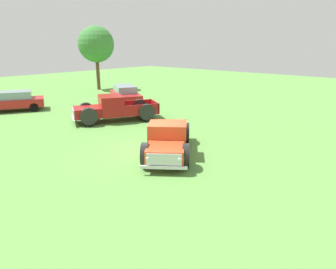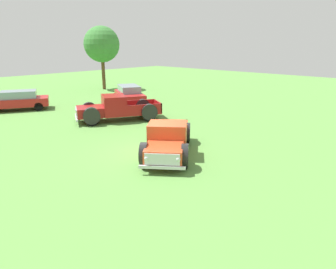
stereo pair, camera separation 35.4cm
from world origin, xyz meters
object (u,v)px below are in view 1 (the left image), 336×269
Objects in this scene: pickup_truck_behind_left at (110,109)px; sedan_distant_b at (125,94)px; pickup_truck_foreground at (167,141)px; sedan_distant_a at (13,101)px; oak_tree_west at (96,44)px.

sedan_distant_b is (4.62, 3.89, -0.01)m from pickup_truck_behind_left.
pickup_truck_behind_left reaches higher than pickup_truck_foreground.
pickup_truck_behind_left is at bearing 71.51° from pickup_truck_foreground.
sedan_distant_a is at bearing 92.01° from pickup_truck_foreground.
pickup_truck_behind_left is at bearing -70.01° from sedan_distant_a.
sedan_distant_b is (6.97, 10.90, 0.06)m from pickup_truck_foreground.
sedan_distant_a is at bearing 151.92° from sedan_distant_b.
pickup_truck_foreground is 7.39m from pickup_truck_behind_left.
oak_tree_west reaches higher than pickup_truck_behind_left.
pickup_truck_foreground reaches higher than sedan_distant_b.
pickup_truck_foreground is at bearing -87.99° from sedan_distant_a.
pickup_truck_foreground is at bearing -122.58° from sedan_distant_b.
pickup_truck_foreground is 1.05× the size of sedan_distant_a.
pickup_truck_foreground is 14.90m from sedan_distant_a.
pickup_truck_foreground is 1.04× the size of sedan_distant_b.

